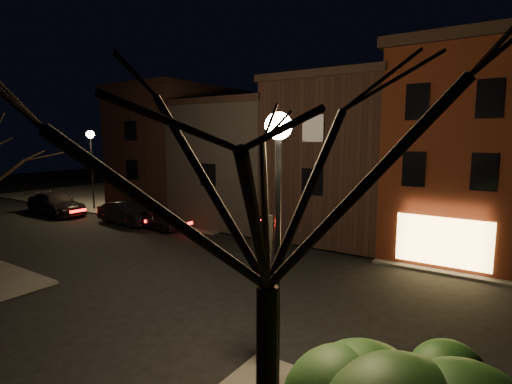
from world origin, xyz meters
The scene contains 13 objects.
ground centered at (0.00, 0.00, 0.00)m, with size 120.00×120.00×0.00m, color black.
sidewalk_far_left centered at (-20.00, 20.00, 0.06)m, with size 30.00×30.00×0.12m, color #2D2B28.
corner_building centered at (8.00, 9.47, 5.40)m, with size 6.50×8.50×10.50m.
row_building_a centered at (1.50, 10.50, 4.83)m, with size 7.30×10.30×9.40m.
row_building_b centered at (-5.75, 10.50, 4.33)m, with size 7.80×10.30×8.40m.
row_building_c centered at (-13.00, 10.50, 5.08)m, with size 7.30×10.30×9.90m.
street_lamp_near centered at (6.20, -6.00, 5.18)m, with size 0.60×0.60×6.48m.
street_lamp_far centered at (-19.00, 6.20, 5.18)m, with size 0.60×0.60×6.48m.
traffic_signal centered at (5.60, -5.51, 2.81)m, with size 0.58×0.38×4.05m.
bare_tree_right centered at (7.50, -8.50, 6.15)m, with size 6.40×6.40×8.50m.
parked_car_a centered at (-9.11, 4.32, 0.69)m, with size 1.62×4.02×1.37m, color black.
parked_car_b centered at (-12.25, 4.14, 0.77)m, with size 1.64×4.69×1.55m, color black.
parked_car_c centered at (-19.69, 3.30, 0.85)m, with size 2.39×5.89×1.71m, color black.
Camera 1 is at (10.74, -13.65, 6.05)m, focal length 28.00 mm.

